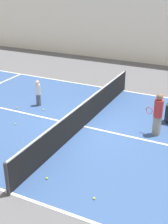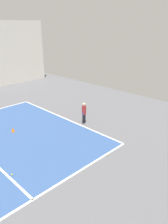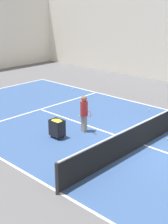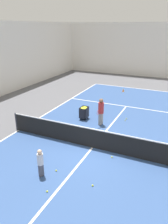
# 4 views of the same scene
# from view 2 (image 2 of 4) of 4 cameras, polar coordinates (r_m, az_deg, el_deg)

# --- Properties ---
(line_baseline_near) EXTENTS (9.44, 0.10, 0.00)m
(line_baseline_near) POSITION_cam_2_polar(r_m,az_deg,el_deg) (14.47, -5.12, -1.63)
(line_baseline_near) COLOR white
(line_baseline_near) RESTS_ON ground
(player_near_baseline) EXTENTS (0.41, 0.58, 1.34)m
(player_near_baseline) POSITION_cam_2_polar(r_m,az_deg,el_deg) (13.45, -0.01, 0.11)
(player_near_baseline) COLOR black
(player_near_baseline) RESTS_ON ground
(training_cone_2) EXTENTS (0.20, 0.20, 0.28)m
(training_cone_2) POSITION_cam_2_polar(r_m,az_deg,el_deg) (13.23, -18.08, -4.39)
(training_cone_2) COLOR orange
(training_cone_2) RESTS_ON ground
(tennis_ball_5) EXTENTS (0.07, 0.07, 0.07)m
(tennis_ball_5) POSITION_cam_2_polar(r_m,az_deg,el_deg) (9.77, -18.31, -15.22)
(tennis_ball_5) COLOR yellow
(tennis_ball_5) RESTS_ON ground
(tennis_ball_6) EXTENTS (0.07, 0.07, 0.07)m
(tennis_ball_6) POSITION_cam_2_polar(r_m,az_deg,el_deg) (10.57, 6.22, -11.01)
(tennis_ball_6) COLOR yellow
(tennis_ball_6) RESTS_ON ground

